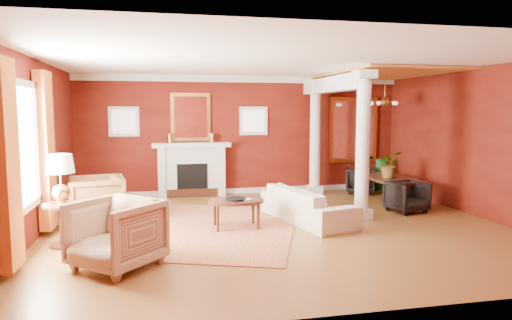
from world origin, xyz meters
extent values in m
plane|color=brown|center=(0.00, 0.00, 0.00)|extent=(8.00, 8.00, 0.00)
cube|color=#62190D|center=(0.00, 3.50, 1.45)|extent=(8.00, 0.04, 2.90)
cube|color=#62190D|center=(0.00, -3.50, 1.45)|extent=(8.00, 0.04, 2.90)
cube|color=#62190D|center=(-4.00, 0.00, 1.45)|extent=(0.04, 7.00, 2.90)
cube|color=#62190D|center=(4.00, 0.00, 1.45)|extent=(0.04, 7.00, 2.90)
cube|color=white|center=(0.00, 0.00, 2.90)|extent=(8.00, 7.00, 0.04)
cube|color=silver|center=(-1.30, 3.33, 0.60)|extent=(1.60, 0.34, 1.20)
cube|color=black|center=(-1.30, 3.16, 0.45)|extent=(0.72, 0.03, 0.70)
cube|color=black|center=(-1.30, 3.16, 0.10)|extent=(1.20, 0.05, 0.20)
cube|color=silver|center=(-1.30, 3.29, 1.24)|extent=(1.85, 0.42, 0.10)
cube|color=silver|center=(-2.00, 3.30, 0.60)|extent=(0.16, 0.40, 1.20)
cube|color=silver|center=(-0.60, 3.30, 0.60)|extent=(0.16, 0.40, 1.20)
cube|color=#C78B3A|center=(-1.30, 3.46, 1.90)|extent=(0.95, 0.06, 1.15)
cube|color=white|center=(-1.30, 3.42, 1.90)|extent=(0.78, 0.02, 0.98)
cube|color=silver|center=(-2.85, 3.47, 1.80)|extent=(0.70, 0.06, 0.70)
cube|color=white|center=(-2.85, 3.44, 1.80)|extent=(0.54, 0.02, 0.54)
cube|color=silver|center=(0.25, 3.47, 1.80)|extent=(0.70, 0.06, 0.70)
cube|color=white|center=(0.25, 3.44, 1.80)|extent=(0.54, 0.02, 0.54)
cube|color=white|center=(-3.98, -0.60, 1.55)|extent=(0.03, 1.30, 1.70)
cube|color=silver|center=(-3.95, -1.30, 1.55)|extent=(0.08, 0.10, 1.90)
cube|color=silver|center=(-3.95, 0.10, 1.55)|extent=(0.08, 0.10, 1.90)
cube|color=#AC581D|center=(-3.88, -1.60, 1.40)|extent=(0.18, 0.55, 2.60)
cube|color=#AC581D|center=(-3.88, 0.40, 1.40)|extent=(0.18, 0.55, 2.60)
cube|color=silver|center=(1.70, 0.30, 0.10)|extent=(0.34, 0.34, 0.20)
cylinder|color=silver|center=(1.70, 0.30, 1.45)|extent=(0.26, 0.26, 2.50)
cube|color=silver|center=(1.70, 0.30, 2.72)|extent=(0.36, 0.36, 0.16)
cube|color=silver|center=(1.70, 3.00, 0.10)|extent=(0.34, 0.34, 0.20)
cylinder|color=silver|center=(1.70, 3.00, 1.45)|extent=(0.26, 0.26, 2.50)
cube|color=silver|center=(1.70, 3.00, 2.72)|extent=(0.36, 0.36, 0.16)
cube|color=silver|center=(1.70, 1.90, 2.62)|extent=(0.30, 3.20, 0.32)
cube|color=#D2883E|center=(2.85, 1.75, 2.87)|extent=(2.30, 3.40, 0.04)
cube|color=#C78B3A|center=(2.90, 3.46, 1.55)|extent=(1.30, 0.06, 1.70)
cube|color=white|center=(2.90, 3.42, 1.55)|extent=(1.10, 0.02, 1.50)
cylinder|color=#B08637|center=(2.90, 1.80, 2.58)|extent=(0.02, 0.02, 0.65)
sphere|color=#B08637|center=(2.90, 1.80, 2.25)|extent=(0.20, 0.20, 0.20)
sphere|color=beige|center=(3.18, 1.80, 2.22)|extent=(0.09, 0.09, 0.09)
sphere|color=beige|center=(2.99, 2.07, 2.22)|extent=(0.09, 0.09, 0.09)
sphere|color=beige|center=(2.67, 1.96, 2.22)|extent=(0.09, 0.09, 0.09)
sphere|color=beige|center=(2.67, 1.64, 2.22)|extent=(0.09, 0.09, 0.09)
sphere|color=beige|center=(2.99, 1.53, 2.22)|extent=(0.09, 0.09, 0.09)
cube|color=silver|center=(0.00, 3.46, 2.82)|extent=(8.00, 0.08, 0.16)
cube|color=silver|center=(0.00, 3.46, 0.06)|extent=(8.00, 0.08, 0.12)
cube|color=maroon|center=(-1.16, 0.13, 0.01)|extent=(3.88, 4.45, 0.01)
imported|color=beige|center=(0.63, 0.33, 0.42)|extent=(1.16, 2.25, 0.84)
imported|color=black|center=(-3.18, 0.95, 0.48)|extent=(1.01, 1.06, 0.96)
imported|color=tan|center=(-2.62, -1.58, 0.50)|extent=(1.33, 1.33, 1.00)
cylinder|color=black|center=(-0.75, 0.10, 0.48)|extent=(1.00, 1.00, 0.05)
cylinder|color=black|center=(-1.10, -0.12, 0.23)|extent=(0.05, 0.05, 0.45)
cylinder|color=black|center=(-0.40, -0.12, 0.23)|extent=(0.05, 0.05, 0.45)
cylinder|color=black|center=(-1.10, 0.32, 0.23)|extent=(0.05, 0.05, 0.45)
cylinder|color=black|center=(-0.40, 0.32, 0.23)|extent=(0.05, 0.05, 0.45)
imported|color=black|center=(-0.68, 0.05, 0.63)|extent=(0.17, 0.08, 0.24)
cylinder|color=black|center=(-3.50, -0.42, 0.02)|extent=(0.41, 0.41, 0.04)
cylinder|color=black|center=(-3.50, -0.42, 0.32)|extent=(0.10, 0.10, 0.64)
cylinder|color=black|center=(-3.50, -0.42, 0.64)|extent=(0.56, 0.56, 0.04)
sphere|color=#B08637|center=(-3.50, -0.42, 0.83)|extent=(0.26, 0.26, 0.26)
cylinder|color=#B08637|center=(-3.50, -0.42, 1.02)|extent=(0.03, 0.03, 0.28)
cone|color=beige|center=(-3.50, -0.42, 1.27)|extent=(0.41, 0.41, 0.28)
imported|color=black|center=(3.00, 1.58, 0.46)|extent=(0.61, 1.65, 0.92)
imported|color=black|center=(2.86, 0.65, 0.35)|extent=(0.78, 0.74, 0.69)
imported|color=black|center=(2.85, 2.88, 0.35)|extent=(0.88, 0.86, 0.71)
sphere|color=#16451C|center=(3.50, 3.00, 0.17)|extent=(0.35, 0.35, 0.35)
cylinder|color=#16451C|center=(3.50, 3.00, 0.41)|extent=(0.31, 0.31, 0.83)
imported|color=#26591E|center=(2.93, 1.54, 1.15)|extent=(0.70, 0.74, 0.46)
camera|label=1|loc=(-2.02, -7.64, 2.06)|focal=32.00mm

